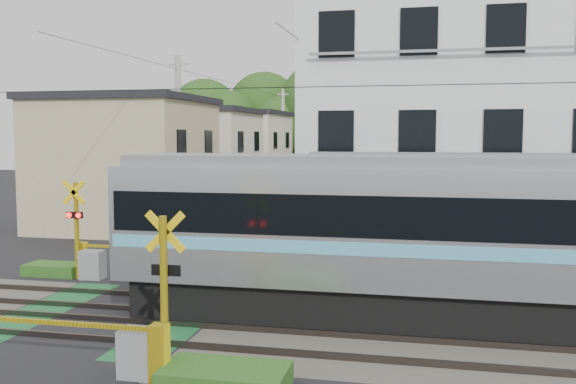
% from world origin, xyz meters
% --- Properties ---
extents(ground, '(120.00, 120.00, 0.00)m').
position_xyz_m(ground, '(0.00, 0.00, 0.00)').
color(ground, black).
extents(track_bed, '(120.00, 120.00, 0.14)m').
position_xyz_m(track_bed, '(0.00, 0.00, 0.04)').
color(track_bed, '#47423A').
rests_on(track_bed, ground).
extents(crossing_signal_near, '(4.74, 0.65, 3.09)m').
position_xyz_m(crossing_signal_near, '(2.59, -3.65, 0.71)').
color(crossing_signal_near, yellow).
rests_on(crossing_signal_near, ground).
extents(crossing_signal_far, '(4.74, 0.65, 3.09)m').
position_xyz_m(crossing_signal_far, '(-2.59, 3.65, 0.71)').
color(crossing_signal_far, yellow).
rests_on(crossing_signal_far, ground).
extents(apartment_block, '(10.20, 8.36, 9.30)m').
position_xyz_m(apartment_block, '(8.50, 9.49, 4.66)').
color(apartment_block, white).
rests_on(apartment_block, ground).
extents(houses_row, '(22.07, 31.35, 6.80)m').
position_xyz_m(houses_row, '(0.25, 25.92, 3.24)').
color(houses_row, '#BFB087').
rests_on(houses_row, ground).
extents(tree_hill, '(40.00, 13.14, 11.80)m').
position_xyz_m(tree_hill, '(-0.07, 47.72, 5.79)').
color(tree_hill, '#2A501A').
rests_on(tree_hill, ground).
extents(catenary, '(60.00, 5.04, 7.00)m').
position_xyz_m(catenary, '(6.00, 0.03, 3.70)').
color(catenary, '#2D2D33').
rests_on(catenary, ground).
extents(utility_poles, '(7.90, 42.00, 8.00)m').
position_xyz_m(utility_poles, '(-1.05, 23.01, 4.08)').
color(utility_poles, '#A5A5A0').
rests_on(utility_poles, ground).
extents(pedestrian, '(0.65, 0.45, 1.68)m').
position_xyz_m(pedestrian, '(1.16, 33.55, 0.84)').
color(pedestrian, black).
rests_on(pedestrian, ground).
extents(weed_patches, '(10.25, 8.80, 0.40)m').
position_xyz_m(weed_patches, '(1.76, -0.09, 0.18)').
color(weed_patches, '#2D5E1E').
rests_on(weed_patches, ground).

